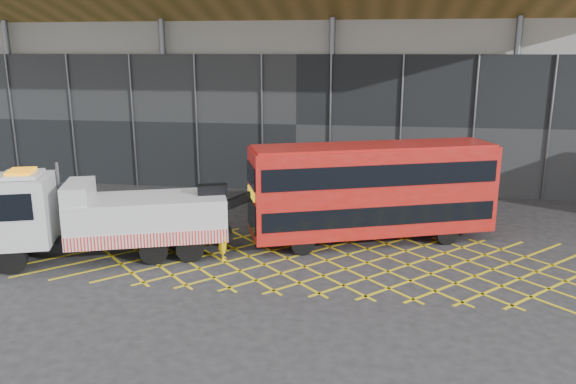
# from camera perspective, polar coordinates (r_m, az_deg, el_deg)

# --- Properties ---
(ground_plane) EXTENTS (120.00, 120.00, 0.00)m
(ground_plane) POSITION_cam_1_polar(r_m,az_deg,el_deg) (23.56, -7.83, -6.29)
(ground_plane) COLOR #262628
(road_markings) EXTENTS (26.36, 7.16, 0.01)m
(road_markings) POSITION_cam_1_polar(r_m,az_deg,el_deg) (22.72, 3.96, -6.95)
(road_markings) COLOR yellow
(road_markings) RESTS_ON ground_plane
(construction_building) EXTENTS (55.00, 23.97, 18.00)m
(construction_building) POSITION_cam_1_polar(r_m,az_deg,el_deg) (39.81, 2.17, 15.27)
(construction_building) COLOR #999893
(construction_building) RESTS_ON ground_plane
(recovery_truck) EXTENTS (10.81, 5.49, 3.82)m
(recovery_truck) POSITION_cam_1_polar(r_m,az_deg,el_deg) (23.62, -18.47, -2.34)
(recovery_truck) COLOR black
(recovery_truck) RESTS_ON ground_plane
(bus_towed) EXTENTS (10.75, 5.95, 4.31)m
(bus_towed) POSITION_cam_1_polar(r_m,az_deg,el_deg) (24.54, 8.57, 0.36)
(bus_towed) COLOR #AD140F
(bus_towed) RESTS_ON ground_plane
(worker) EXTENTS (0.58, 0.70, 1.65)m
(worker) POSITION_cam_1_polar(r_m,az_deg,el_deg) (22.67, -6.60, -4.85)
(worker) COLOR yellow
(worker) RESTS_ON ground_plane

